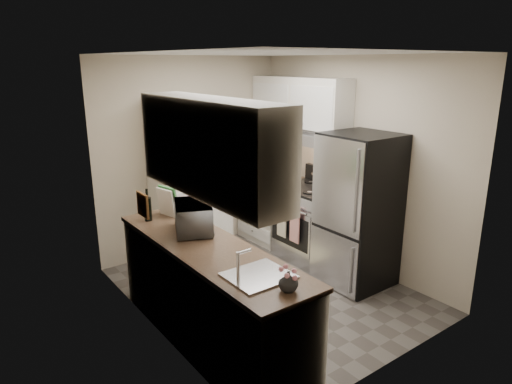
% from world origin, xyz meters
% --- Properties ---
extents(ground, '(3.20, 3.20, 0.00)m').
position_xyz_m(ground, '(0.00, 0.00, 0.00)').
color(ground, '#56514C').
rests_on(ground, ground).
extents(room_shell, '(2.64, 3.24, 2.52)m').
position_xyz_m(room_shell, '(-0.02, -0.01, 1.63)').
color(room_shell, beige).
rests_on(room_shell, ground).
extents(pantry_cabinet, '(0.90, 0.55, 2.00)m').
position_xyz_m(pantry_cabinet, '(-0.20, 1.32, 1.00)').
color(pantry_cabinet, silver).
rests_on(pantry_cabinet, ground).
extents(base_cabinet_left, '(0.60, 2.30, 0.88)m').
position_xyz_m(base_cabinet_left, '(-0.99, -0.43, 0.44)').
color(base_cabinet_left, silver).
rests_on(base_cabinet_left, ground).
extents(countertop_left, '(0.63, 2.33, 0.04)m').
position_xyz_m(countertop_left, '(-0.99, -0.43, 0.90)').
color(countertop_left, brown).
rests_on(countertop_left, base_cabinet_left).
extents(base_cabinet_right, '(0.60, 0.80, 0.88)m').
position_xyz_m(base_cabinet_right, '(0.99, 1.19, 0.44)').
color(base_cabinet_right, silver).
rests_on(base_cabinet_right, ground).
extents(countertop_right, '(0.63, 0.83, 0.04)m').
position_xyz_m(countertop_right, '(0.99, 1.19, 0.90)').
color(countertop_right, brown).
rests_on(countertop_right, base_cabinet_right).
extents(electric_range, '(0.71, 0.78, 1.13)m').
position_xyz_m(electric_range, '(0.97, 0.39, 0.48)').
color(electric_range, '#B7B7BC').
rests_on(electric_range, ground).
extents(refrigerator, '(0.70, 0.72, 1.70)m').
position_xyz_m(refrigerator, '(0.94, -0.41, 0.85)').
color(refrigerator, '#B7B7BC').
rests_on(refrigerator, ground).
extents(microwave, '(0.50, 0.58, 0.27)m').
position_xyz_m(microwave, '(-0.91, -0.06, 1.05)').
color(microwave, silver).
rests_on(microwave, countertop_left).
extents(wine_bottle, '(0.07, 0.07, 0.29)m').
position_xyz_m(wine_bottle, '(-1.13, 0.47, 1.07)').
color(wine_bottle, black).
rests_on(wine_bottle, countertop_left).
extents(flower_vase, '(0.17, 0.17, 0.14)m').
position_xyz_m(flower_vase, '(-0.96, -1.44, 0.99)').
color(flower_vase, white).
rests_on(flower_vase, countertop_left).
extents(cutting_board, '(0.08, 0.24, 0.31)m').
position_xyz_m(cutting_board, '(-0.89, 0.48, 1.07)').
color(cutting_board, '#3C9145').
rests_on(cutting_board, countertop_left).
extents(toaster_oven, '(0.40, 0.47, 0.25)m').
position_xyz_m(toaster_oven, '(1.09, 1.27, 1.04)').
color(toaster_oven, '#A4A5A9').
rests_on(toaster_oven, countertop_right).
extents(fruit_basket, '(0.37, 0.37, 0.12)m').
position_xyz_m(fruit_basket, '(1.12, 1.26, 1.23)').
color(fruit_basket, '#E8581E').
rests_on(fruit_basket, toaster_oven).
extents(kitchen_mat, '(0.56, 0.84, 0.01)m').
position_xyz_m(kitchen_mat, '(0.09, 0.62, 0.01)').
color(kitchen_mat, '#C5B987').
rests_on(kitchen_mat, ground).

